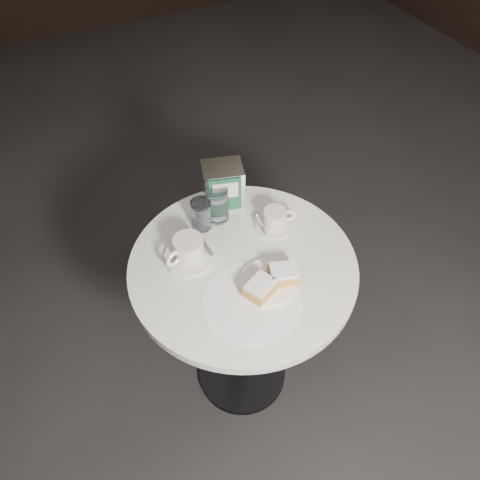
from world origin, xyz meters
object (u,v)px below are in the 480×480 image
object	(u,v)px
cafe_table	(243,300)
coffee_cup_right	(275,219)
coffee_cup_left	(188,250)
water_glass_left	(201,215)
napkin_dispenser	(223,185)
beignet_plate	(270,282)
water_glass_right	(217,204)

from	to	relation	value
cafe_table	coffee_cup_right	bearing A→B (deg)	29.89
cafe_table	coffee_cup_left	size ratio (longest dim) A/B	3.71
coffee_cup_right	cafe_table	bearing A→B (deg)	-135.19
coffee_cup_right	water_glass_left	xyz separation A→B (m)	(-0.21, 0.10, 0.02)
water_glass_left	napkin_dispenser	world-z (taller)	napkin_dispenser
beignet_plate	coffee_cup_left	world-z (taller)	coffee_cup_left
coffee_cup_right	beignet_plate	bearing A→B (deg)	-107.72
beignet_plate	water_glass_left	size ratio (longest dim) A/B	1.81
beignet_plate	coffee_cup_right	world-z (taller)	coffee_cup_right
water_glass_left	beignet_plate	bearing A→B (deg)	-75.57
water_glass_left	napkin_dispenser	distance (m)	0.13
water_glass_right	napkin_dispenser	size ratio (longest dim) A/B	0.78
water_glass_right	coffee_cup_left	bearing A→B (deg)	-141.43
cafe_table	water_glass_left	xyz separation A→B (m)	(-0.05, 0.20, 0.25)
water_glass_right	coffee_cup_right	bearing A→B (deg)	-38.22
beignet_plate	water_glass_left	distance (m)	0.32
water_glass_left	water_glass_right	bearing A→B (deg)	12.28
coffee_cup_right	water_glass_left	bearing A→B (deg)	168.56
coffee_cup_left	water_glass_right	size ratio (longest dim) A/B	1.66
beignet_plate	napkin_dispenser	xyz separation A→B (m)	(0.03, 0.38, 0.05)
coffee_cup_left	water_glass_right	world-z (taller)	water_glass_right
water_glass_right	cafe_table	bearing A→B (deg)	-93.46
cafe_table	coffee_cup_left	xyz separation A→B (m)	(-0.14, 0.09, 0.23)
beignet_plate	napkin_dispenser	bearing A→B (deg)	85.61
water_glass_left	water_glass_right	xyz separation A→B (m)	(0.06, 0.01, 0.01)
cafe_table	beignet_plate	distance (m)	0.25
beignet_plate	coffee_cup_left	size ratio (longest dim) A/B	0.95
water_glass_left	water_glass_right	world-z (taller)	water_glass_right
coffee_cup_right	water_glass_right	distance (m)	0.19
cafe_table	beignet_plate	size ratio (longest dim) A/B	3.91
cafe_table	beignet_plate	bearing A→B (deg)	-74.42
cafe_table	water_glass_left	size ratio (longest dim) A/B	7.08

